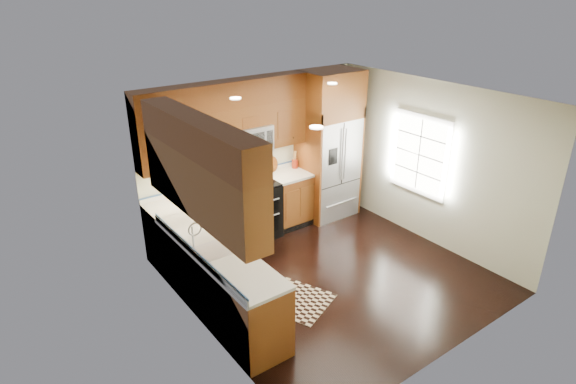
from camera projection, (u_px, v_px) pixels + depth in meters
ground at (331, 275)px, 7.01m from camera, size 4.00×4.00×0.00m
wall_back at (254, 154)px, 7.96m from camera, size 4.00×0.02×2.60m
wall_left at (200, 237)px, 5.41m from camera, size 0.02×4.00×2.60m
wall_right at (430, 164)px, 7.56m from camera, size 0.02×4.00×2.60m
window at (420, 154)px, 7.66m from camera, size 0.04×1.10×1.30m
base_cabinets at (225, 249)px, 6.83m from camera, size 2.85×3.00×0.90m
countertop at (228, 214)px, 6.80m from camera, size 2.86×3.01×0.04m
upper_cabinets at (216, 138)px, 6.37m from camera, size 2.85×3.00×1.15m
range at (254, 210)px, 7.92m from camera, size 0.76×0.67×0.95m
microwave at (247, 139)px, 7.53m from camera, size 0.76×0.40×0.42m
refrigerator at (329, 145)px, 8.39m from camera, size 0.98×0.75×2.60m
sink_faucet at (213, 245)px, 5.84m from camera, size 0.54×0.44×0.37m
rug at (282, 295)px, 6.57m from camera, size 1.23×1.50×0.01m
knife_block at (190, 191)px, 7.16m from camera, size 0.14×0.17×0.30m
utensil_crock at (295, 162)px, 8.36m from camera, size 0.14×0.14×0.31m
cutting_board at (272, 171)px, 8.23m from camera, size 0.34×0.34×0.02m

